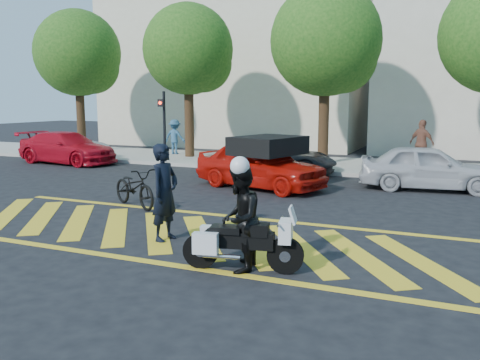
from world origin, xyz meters
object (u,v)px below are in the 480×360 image
at_px(officer_bike, 165,192).
at_px(parked_far_left, 67,147).
at_px(police_motorcycle, 241,242).
at_px(parked_mid_right, 428,167).
at_px(red_convertible, 260,165).
at_px(parked_left, 67,148).
at_px(parked_mid_left, 278,158).
at_px(bicycle, 134,187).
at_px(officer_moto, 240,219).

distance_m(officer_bike, parked_far_left, 15.07).
xyz_separation_m(police_motorcycle, parked_mid_right, (2.36, 9.48, 0.23)).
relative_size(police_motorcycle, red_convertible, 0.45).
bearing_deg(parked_left, red_convertible, -98.73).
distance_m(officer_bike, parked_mid_left, 9.82).
xyz_separation_m(bicycle, parked_far_left, (-8.99, 7.31, 0.12)).
height_order(parked_left, parked_mid_right, parked_mid_right).
bearing_deg(red_convertible, parked_mid_left, 25.46).
height_order(officer_moto, parked_mid_left, officer_moto).
bearing_deg(bicycle, red_convertible, 0.56).
xyz_separation_m(parked_far_left, parked_mid_right, (16.00, -1.40, 0.06)).
distance_m(bicycle, parked_far_left, 11.59).
height_order(officer_moto, parked_far_left, officer_moto).
bearing_deg(parked_mid_right, parked_left, 80.65).
relative_size(red_convertible, parked_left, 0.92).
distance_m(bicycle, police_motorcycle, 5.86).
height_order(police_motorcycle, parked_mid_left, parked_mid_left).
distance_m(parked_left, parked_mid_left, 9.80).
relative_size(officer_bike, red_convertible, 0.44).
height_order(bicycle, police_motorcycle, bicycle).
distance_m(red_convertible, parked_far_left, 11.47).
bearing_deg(parked_left, bicycle, -123.39).
bearing_deg(bicycle, parked_mid_left, 15.45).
xyz_separation_m(officer_bike, red_convertible, (-0.48, 6.50, -0.23)).
distance_m(parked_mid_left, parked_mid_right, 5.70).
relative_size(red_convertible, parked_mid_right, 1.06).
distance_m(police_motorcycle, officer_moto, 0.40).
bearing_deg(officer_bike, red_convertible, 8.74).
bearing_deg(parked_mid_left, officer_moto, -167.61).
relative_size(parked_left, parked_mid_left, 1.09).
xyz_separation_m(parked_left, parked_mid_right, (15.30, -0.67, 0.01)).
distance_m(officer_bike, officer_moto, 2.42).
distance_m(parked_far_left, parked_mid_right, 16.06).
xyz_separation_m(bicycle, parked_mid_left, (1.49, 7.31, 0.09)).
height_order(police_motorcycle, parked_far_left, parked_far_left).
bearing_deg(parked_mid_left, bicycle, 164.72).
bearing_deg(officer_moto, police_motorcycle, 51.81).
relative_size(parked_left, parked_mid_right, 1.15).
bearing_deg(red_convertible, police_motorcycle, -144.53).
height_order(officer_bike, red_convertible, officer_bike).
xyz_separation_m(bicycle, police_motorcycle, (4.65, -3.56, -0.04)).
bearing_deg(red_convertible, parked_mid_right, -53.24).
height_order(parked_far_left, parked_mid_left, parked_far_left).
height_order(parked_far_left, parked_left, parked_left).
distance_m(officer_moto, red_convertible, 8.05).
xyz_separation_m(officer_moto, parked_far_left, (-13.63, 10.87, -0.24)).
height_order(bicycle, officer_moto, officer_moto).
height_order(officer_moto, parked_left, officer_moto).
distance_m(police_motorcycle, red_convertible, 8.07).
bearing_deg(police_motorcycle, parked_mid_left, 93.91).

